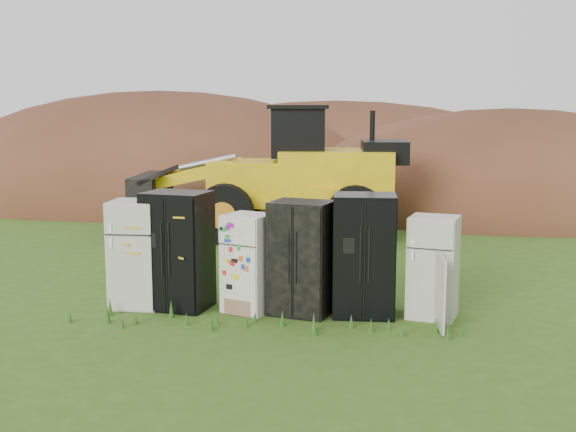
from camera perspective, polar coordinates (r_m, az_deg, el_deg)
name	(u,v)px	position (r m, az deg, el deg)	size (l,w,h in m)	color
ground	(279,311)	(11.71, -0.74, -7.55)	(120.00, 120.00, 0.00)	#325516
fridge_leftmost	(136,254)	(12.07, -11.91, -2.95)	(0.78, 0.74, 1.76)	beige
fridge_black_side	(178,250)	(11.85, -8.70, -2.70)	(1.00, 0.79, 1.91)	black
fridge_sticker	(249,263)	(11.57, -3.11, -3.73)	(0.70, 0.65, 1.58)	white
fridge_dark_mid	(302,258)	(11.41, 1.09, -3.33)	(0.92, 0.75, 1.80)	black
fridge_black_right	(364,255)	(11.39, 6.04, -3.09)	(0.96, 0.80, 1.92)	black
fridge_open_door	(433,267)	(11.46, 11.40, -3.98)	(0.72, 0.67, 1.59)	beige
wheel_loader	(266,171)	(18.10, -1.75, 3.55)	(6.79, 2.75, 3.29)	yellow
dirt_mound_right	(506,208)	(24.23, 16.88, 0.60)	(14.28, 10.47, 6.37)	#472716
dirt_mound_left	(161,194)	(27.14, -10.01, 1.69)	(17.29, 12.97, 7.61)	#472716
dirt_mound_back	(335,186)	(29.56, 3.73, 2.38)	(19.44, 12.96, 6.92)	#472716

